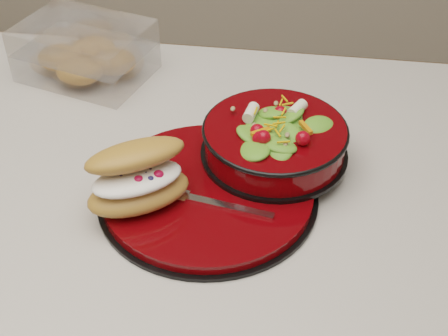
# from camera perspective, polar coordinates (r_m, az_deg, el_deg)

# --- Properties ---
(dinner_plate) EXTENTS (0.31, 0.31, 0.02)m
(dinner_plate) POSITION_cam_1_polar(r_m,az_deg,el_deg) (0.87, -1.44, -2.25)
(dinner_plate) COLOR black
(dinner_plate) RESTS_ON island_counter
(salad_bowl) EXTENTS (0.22, 0.22, 0.09)m
(salad_bowl) POSITION_cam_1_polar(r_m,az_deg,el_deg) (0.90, 4.68, 2.93)
(salad_bowl) COLOR black
(salad_bowl) RESTS_ON dinner_plate
(croissant) EXTENTS (0.16, 0.15, 0.08)m
(croissant) POSITION_cam_1_polar(r_m,az_deg,el_deg) (0.83, -7.82, -0.84)
(croissant) COLOR #BE843A
(croissant) RESTS_ON dinner_plate
(fork) EXTENTS (0.16, 0.04, 0.00)m
(fork) POSITION_cam_1_polar(r_m,az_deg,el_deg) (0.84, -1.10, -3.17)
(fork) COLOR silver
(fork) RESTS_ON dinner_plate
(pastry_box) EXTENTS (0.25, 0.21, 0.09)m
(pastry_box) POSITION_cam_1_polar(r_m,az_deg,el_deg) (1.15, -12.55, 10.24)
(pastry_box) COLOR white
(pastry_box) RESTS_ON island_counter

